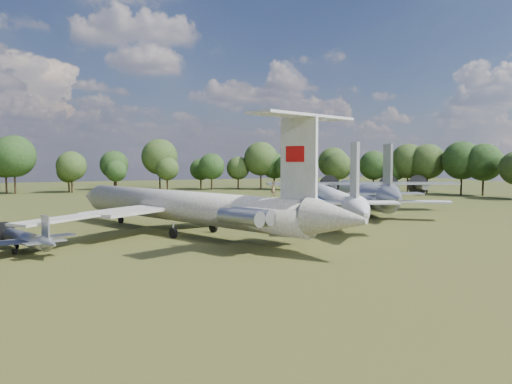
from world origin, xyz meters
name	(u,v)px	position (x,y,z in m)	size (l,w,h in m)	color
ground	(202,231)	(0.00, 0.00, 0.00)	(300.00, 300.00, 0.00)	#223913
il62_airliner	(183,212)	(-2.77, -0.96, 2.77)	(43.42, 56.45, 5.54)	silver
tu104_jet	(332,204)	(22.29, 4.15, 2.47)	(37.07, 49.43, 4.94)	silver
an12_transport	(364,197)	(34.22, 12.92, 2.59)	(35.29, 39.44, 5.19)	#A5A7AD
small_prop_northwest	(27,242)	(-20.88, -7.52, 1.06)	(10.59, 14.44, 2.12)	#999BA0
person_on_il62	(273,189)	(3.73, -15.04, 6.43)	(0.65, 0.43, 1.79)	olive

